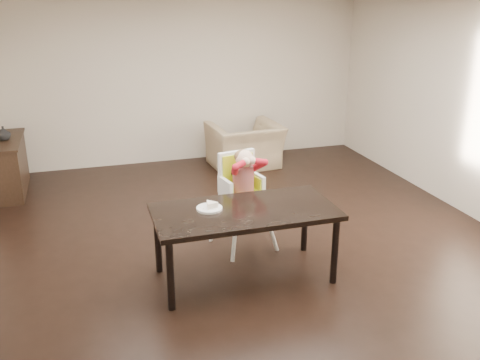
# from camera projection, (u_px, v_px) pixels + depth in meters

# --- Properties ---
(ground) EXTENTS (7.00, 7.00, 0.00)m
(ground) POSITION_uv_depth(u_px,v_px,m) (251.00, 246.00, 6.15)
(ground) COLOR black
(ground) RESTS_ON ground
(room_walls) EXTENTS (6.02, 7.02, 2.71)m
(room_walls) POSITION_uv_depth(u_px,v_px,m) (252.00, 85.00, 5.52)
(room_walls) COLOR beige
(room_walls) RESTS_ON ground
(dining_table) EXTENTS (1.80, 0.90, 0.75)m
(dining_table) POSITION_uv_depth(u_px,v_px,m) (245.00, 217.00, 5.28)
(dining_table) COLOR black
(dining_table) RESTS_ON ground
(high_chair) EXTENTS (0.56, 0.56, 1.15)m
(high_chair) POSITION_uv_depth(u_px,v_px,m) (242.00, 178.00, 5.91)
(high_chair) COLOR white
(high_chair) RESTS_ON ground
(plate) EXTENTS (0.29, 0.29, 0.07)m
(plate) POSITION_uv_depth(u_px,v_px,m) (210.00, 207.00, 5.24)
(plate) COLOR white
(plate) RESTS_ON dining_table
(armchair) EXTENTS (1.16, 0.81, 0.96)m
(armchair) POSITION_uv_depth(u_px,v_px,m) (245.00, 138.00, 8.72)
(armchair) COLOR tan
(armchair) RESTS_ON ground
(sideboard) EXTENTS (0.44, 1.26, 0.79)m
(sideboard) POSITION_uv_depth(u_px,v_px,m) (9.00, 166.00, 7.66)
(sideboard) COLOR black
(sideboard) RESTS_ON ground
(vase) EXTENTS (0.25, 0.25, 0.19)m
(vase) POSITION_uv_depth(u_px,v_px,m) (4.00, 133.00, 7.46)
(vase) COLOR #99999E
(vase) RESTS_ON sideboard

